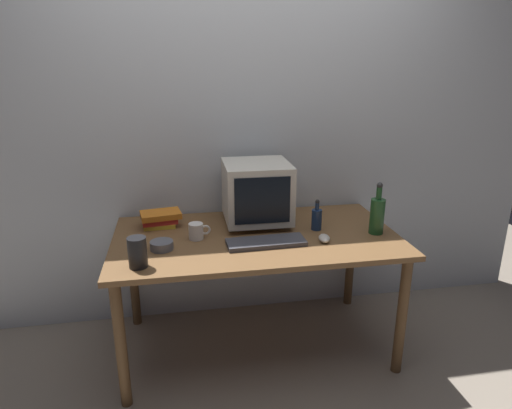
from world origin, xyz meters
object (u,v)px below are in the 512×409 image
object	(u,v)px
crt_monitor	(257,192)
metal_canister	(137,252)
bottle_tall	(377,214)
computer_mouse	(324,238)
keyboard	(266,242)
cd_spindle	(162,245)
book_stack	(160,219)
mug	(197,231)
bottle_short	(317,218)

from	to	relation	value
crt_monitor	metal_canister	world-z (taller)	crt_monitor
bottle_tall	computer_mouse	bearing A→B (deg)	-168.76
keyboard	cd_spindle	distance (m)	0.55
computer_mouse	metal_canister	bearing A→B (deg)	-161.34
crt_monitor	keyboard	xyz separation A→B (m)	(-0.01, -0.33, -0.18)
book_stack	mug	size ratio (longest dim) A/B	2.07
book_stack	metal_canister	world-z (taller)	metal_canister
computer_mouse	book_stack	world-z (taller)	book_stack
keyboard	bottle_short	xyz separation A→B (m)	(0.33, 0.16, 0.06)
keyboard	bottle_tall	bearing A→B (deg)	2.38
keyboard	mug	xyz separation A→B (m)	(-0.36, 0.14, 0.03)
book_stack	metal_canister	bearing A→B (deg)	-99.64
bottle_tall	metal_canister	bearing A→B (deg)	-170.90
cd_spindle	bottle_tall	bearing A→B (deg)	0.91
cd_spindle	metal_canister	world-z (taller)	metal_canister
computer_mouse	mug	xyz separation A→B (m)	(-0.68, 0.16, 0.03)
bottle_tall	book_stack	distance (m)	1.25
book_stack	computer_mouse	bearing A→B (deg)	-23.80
bottle_tall	cd_spindle	bearing A→B (deg)	-179.09
metal_canister	keyboard	bearing A→B (deg)	13.64
mug	book_stack	bearing A→B (deg)	130.86
computer_mouse	mug	bearing A→B (deg)	177.41
computer_mouse	book_stack	xyz separation A→B (m)	(-0.88, 0.39, 0.03)
mug	crt_monitor	bearing A→B (deg)	27.09
keyboard	cd_spindle	xyz separation A→B (m)	(-0.55, 0.03, 0.01)
crt_monitor	computer_mouse	xyz separation A→B (m)	(0.31, -0.34, -0.17)
crt_monitor	computer_mouse	world-z (taller)	crt_monitor
crt_monitor	computer_mouse	size ratio (longest dim) A/B	3.91
mug	bottle_short	bearing A→B (deg)	1.92
bottle_tall	mug	size ratio (longest dim) A/B	2.48
crt_monitor	book_stack	xyz separation A→B (m)	(-0.57, 0.04, -0.14)
computer_mouse	metal_canister	xyz separation A→B (m)	(-0.97, -0.14, 0.06)
metal_canister	bottle_short	bearing A→B (deg)	18.12
bottle_short	book_stack	xyz separation A→B (m)	(-0.89, 0.21, -0.02)
book_stack	mug	xyz separation A→B (m)	(0.20, -0.23, -0.00)
bottle_tall	metal_canister	distance (m)	1.31
mug	metal_canister	world-z (taller)	metal_canister
crt_monitor	computer_mouse	bearing A→B (deg)	-47.95
book_stack	mug	distance (m)	0.31
crt_monitor	bottle_short	xyz separation A→B (m)	(0.32, -0.17, -0.13)
crt_monitor	cd_spindle	size ratio (longest dim) A/B	3.26
crt_monitor	keyboard	world-z (taller)	crt_monitor
book_stack	metal_canister	size ratio (longest dim) A/B	1.66
keyboard	cd_spindle	bearing A→B (deg)	174.76
keyboard	bottle_short	bearing A→B (deg)	24.29
book_stack	cd_spindle	distance (m)	0.34
crt_monitor	metal_canister	bearing A→B (deg)	-143.61
crt_monitor	mug	bearing A→B (deg)	-152.91
bottle_tall	mug	xyz separation A→B (m)	(-1.01, 0.09, -0.07)
bottle_short	cd_spindle	bearing A→B (deg)	-171.42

